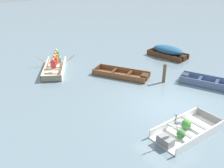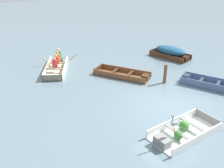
# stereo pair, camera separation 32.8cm
# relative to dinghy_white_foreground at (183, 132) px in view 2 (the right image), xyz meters

# --- Properties ---
(ground_plane) EXTENTS (80.00, 80.00, 0.00)m
(ground_plane) POSITION_rel_dinghy_white_foreground_xyz_m (1.18, 1.67, -0.14)
(ground_plane) COLOR slate
(dinghy_white_foreground) EXTENTS (2.76, 1.26, 0.41)m
(dinghy_white_foreground) POSITION_rel_dinghy_white_foreground_xyz_m (0.00, 0.00, 0.00)
(dinghy_white_foreground) COLOR white
(dinghy_white_foreground) RESTS_ON ground
(skiff_wooden_brown_near_moored) EXTENTS (2.49, 3.23, 0.32)m
(skiff_wooden_brown_near_moored) POSITION_rel_dinghy_white_foreground_xyz_m (1.51, 5.53, -0.03)
(skiff_wooden_brown_near_moored) COLOR brown
(skiff_wooden_brown_near_moored) RESTS_ON ground
(skiff_slate_blue_mid_moored) EXTENTS (2.00, 2.95, 0.39)m
(skiff_slate_blue_mid_moored) POSITION_rel_dinghy_white_foreground_xyz_m (4.29, 2.13, -0.00)
(skiff_slate_blue_mid_moored) COLOR #475B7F
(skiff_slate_blue_mid_moored) RESTS_ON ground
(skiff_dark_varnish_far_moored) EXTENTS (1.65, 2.81, 0.76)m
(skiff_dark_varnish_far_moored) POSITION_rel_dinghy_white_foreground_xyz_m (6.03, 6.30, 0.29)
(skiff_dark_varnish_far_moored) COLOR #4C2D19
(skiff_dark_varnish_far_moored) RESTS_ON ground
(rowboat_cream_with_crew) EXTENTS (2.74, 3.29, 0.93)m
(rowboat_cream_with_crew) POSITION_rel_dinghy_white_foreground_xyz_m (-1.16, 8.77, 0.10)
(rowboat_cream_with_crew) COLOR beige
(rowboat_cream_with_crew) RESTS_ON ground
(heron_on_dinghy) EXTENTS (0.45, 0.15, 0.84)m
(heron_on_dinghy) POSITION_rel_dinghy_white_foreground_xyz_m (-0.68, -0.12, 0.74)
(heron_on_dinghy) COLOR olive
(heron_on_dinghy) RESTS_ON dinghy_white_foreground
(mooring_post) EXTENTS (0.17, 0.17, 1.04)m
(mooring_post) POSITION_rel_dinghy_white_foreground_xyz_m (2.75, 3.63, 0.38)
(mooring_post) COLOR brown
(mooring_post) RESTS_ON ground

